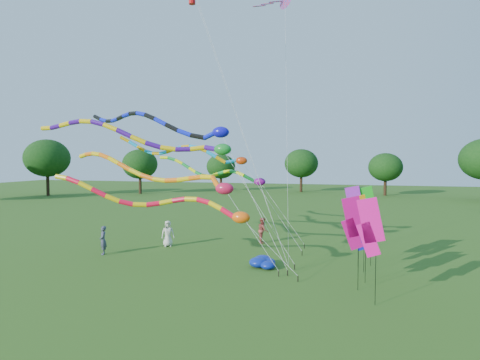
% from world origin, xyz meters
% --- Properties ---
extents(ground, '(160.00, 160.00, 0.00)m').
position_xyz_m(ground, '(0.00, 0.00, 0.00)').
color(ground, '#2B5917').
rests_on(ground, ground).
extents(tree_ring, '(117.86, 118.81, 9.66)m').
position_xyz_m(tree_ring, '(-2.82, 3.64, 5.72)').
color(tree_ring, '#382314').
rests_on(tree_ring, ground).
extents(tube_kite_red, '(12.96, 1.49, 5.69)m').
position_xyz_m(tube_kite_red, '(-3.40, 2.39, 3.67)').
color(tube_kite_red, black).
rests_on(tube_kite_red, ground).
extents(tube_kite_orange, '(14.56, 4.22, 7.08)m').
position_xyz_m(tube_kite_orange, '(-5.22, 5.28, 5.07)').
color(tube_kite_orange, black).
rests_on(tube_kite_orange, ground).
extents(tube_kite_purple, '(16.25, 1.16, 9.04)m').
position_xyz_m(tube_kite_purple, '(-5.90, 4.58, 7.20)').
color(tube_kite_purple, black).
rests_on(tube_kite_purple, ground).
extents(tube_kite_blue, '(15.87, 6.99, 9.98)m').
position_xyz_m(tube_kite_blue, '(-6.15, 6.71, 8.21)').
color(tube_kite_blue, black).
rests_on(tube_kite_blue, ground).
extents(tube_kite_cyan, '(12.33, 1.08, 8.01)m').
position_xyz_m(tube_kite_cyan, '(-4.21, 7.55, 6.35)').
color(tube_kite_cyan, black).
rests_on(tube_kite_cyan, ground).
extents(tube_kite_green, '(11.73, 3.05, 6.74)m').
position_xyz_m(tube_kite_green, '(-3.58, 11.49, 4.92)').
color(tube_kite_green, black).
rests_on(tube_kite_green, ground).
extents(banner_pole_magenta_b, '(1.16, 0.18, 4.46)m').
position_xyz_m(banner_pole_magenta_b, '(6.38, 0.21, 3.20)').
color(banner_pole_magenta_b, black).
rests_on(banner_pole_magenta_b, ground).
extents(banner_pole_orange, '(1.13, 0.45, 4.14)m').
position_xyz_m(banner_pole_orange, '(6.11, 5.03, 2.88)').
color(banner_pole_orange, black).
rests_on(banner_pole_orange, ground).
extents(banner_pole_blue_a, '(1.16, 0.08, 4.06)m').
position_xyz_m(banner_pole_blue_a, '(6.10, 3.20, 2.81)').
color(banner_pole_blue_a, black).
rests_on(banner_pole_blue_a, ground).
extents(banner_pole_green, '(1.14, 0.40, 4.51)m').
position_xyz_m(banner_pole_green, '(6.52, 6.49, 3.25)').
color(banner_pole_green, black).
rests_on(banner_pole_green, ground).
extents(banner_pole_magenta_a, '(1.16, 0.29, 4.35)m').
position_xyz_m(banner_pole_magenta_a, '(5.74, 1.92, 3.09)').
color(banner_pole_magenta_a, black).
rests_on(banner_pole_magenta_a, ground).
extents(banner_pole_violet, '(1.15, 0.35, 4.53)m').
position_xyz_m(banner_pole_violet, '(5.84, 6.31, 3.27)').
color(banner_pole_violet, black).
rests_on(banner_pole_violet, ground).
extents(blue_nylon_heap, '(1.75, 1.70, 0.54)m').
position_xyz_m(blue_nylon_heap, '(0.85, 4.65, 0.25)').
color(blue_nylon_heap, '#0B2297').
rests_on(blue_nylon_heap, ground).
extents(person_a, '(1.03, 0.92, 1.77)m').
position_xyz_m(person_a, '(-6.45, 8.18, 0.88)').
color(person_a, silver).
rests_on(person_a, ground).
extents(person_b, '(0.73, 0.79, 1.80)m').
position_xyz_m(person_b, '(-9.33, 4.91, 0.90)').
color(person_b, '#3F4158').
rests_on(person_b, ground).
extents(person_c, '(0.88, 1.02, 1.82)m').
position_xyz_m(person_c, '(-0.37, 11.02, 0.91)').
color(person_c, '#9C4138').
rests_on(person_c, ground).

